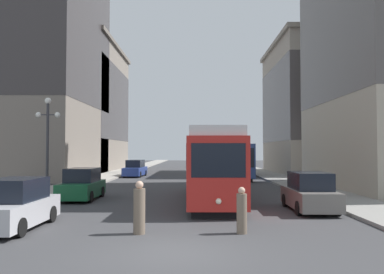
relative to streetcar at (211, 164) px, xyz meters
The scene contains 15 objects.
ground_plane 11.26m from the streetcar, 97.79° to the right, with size 200.00×200.00×0.00m, color #38383A.
sidewalk_left 30.92m from the streetcar, 109.72° to the left, with size 3.28×120.00×0.15m, color gray.
sidewalk_right 30.04m from the streetcar, 75.68° to the left, with size 3.28×120.00×0.15m, color gray.
streetcar is the anchor object (origin of this frame).
transit_bus 18.61m from the streetcar, 80.62° to the left, with size 2.83×12.66×3.45m.
parked_car_left_near 10.85m from the streetcar, 133.90° to the right, with size 1.91×4.31×1.82m.
parked_car_left_mid 21.46m from the streetcar, 110.41° to the left, with size 2.10×5.01×1.82m.
parked_car_right_far 5.87m from the streetcar, 38.69° to the right, with size 1.92×4.28×1.82m.
parked_car_left_far 7.59m from the streetcar, behind, with size 1.91×4.21×1.82m.
pedestrian_crossing_near 8.63m from the streetcar, 85.40° to the right, with size 0.36×0.36×1.59m.
pedestrian_crossing_far 9.13m from the streetcar, 108.17° to the right, with size 0.40×0.40×1.80m.
lamp_post_left_near 9.54m from the streetcar, behind, with size 1.41×0.36×5.73m.
building_left_corner 30.60m from the streetcar, 135.62° to the left, with size 15.49×16.95×30.96m.
building_left_midblock 37.83m from the streetcar, 119.49° to the left, with size 13.10×18.83×17.76m.
building_right_midblock 31.38m from the streetcar, 58.89° to the left, with size 14.26×16.75×16.33m.
Camera 1 is at (0.59, -10.71, 2.84)m, focal length 35.76 mm.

